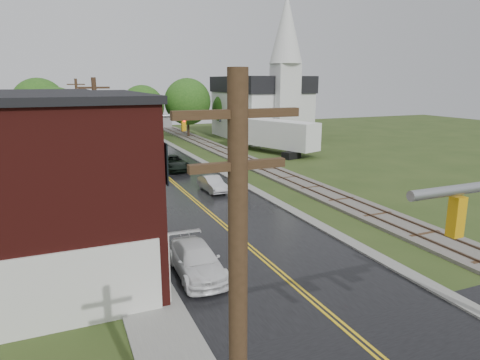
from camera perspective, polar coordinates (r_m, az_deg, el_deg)
main_road at (r=37.45m, az=-8.55°, el=-0.62°), size 10.00×90.00×0.02m
curb_right at (r=43.66m, az=-3.37°, el=1.48°), size 0.80×70.00×0.12m
sidewalk_left at (r=31.64m, az=-17.13°, el=-3.64°), size 2.40×50.00×0.12m
yellow_house at (r=31.82m, az=-26.33°, el=1.60°), size 8.00×7.00×6.40m
darkred_building at (r=40.81m, az=-24.22°, el=2.65°), size 7.00×6.00×4.40m
church at (r=65.81m, az=3.10°, el=10.54°), size 10.40×18.40×20.00m
railroad at (r=45.37m, az=2.10°, el=2.07°), size 3.20×80.00×0.30m
traffic_signal_far at (r=32.96m, az=-13.37°, el=6.09°), size 7.34×0.43×7.20m
utility_pole_a at (r=7.03m, az=-0.26°, el=-22.62°), size 1.80×0.28×9.00m
utility_pole_b at (r=27.65m, az=-18.33°, el=3.95°), size 1.80×0.28×9.00m
utility_pole_c at (r=49.48m, az=-20.68°, el=7.56°), size 1.80×0.28×9.00m
tree_left_c at (r=45.62m, az=-29.29°, el=6.07°), size 6.00×6.00×7.65m
tree_left_e at (r=51.31m, az=-23.10°, el=7.64°), size 6.40×6.40×8.16m
suv_dark at (r=43.40m, az=-8.99°, el=2.26°), size 2.63×5.38×1.47m
sedan_silver at (r=34.74m, az=-3.70°, el=-0.52°), size 1.49×3.85×1.25m
pickup_white at (r=20.19m, az=-5.83°, el=-10.65°), size 2.16×4.92×1.41m
semi_trailer at (r=53.55m, az=4.35°, el=6.22°), size 6.96×13.15×4.04m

